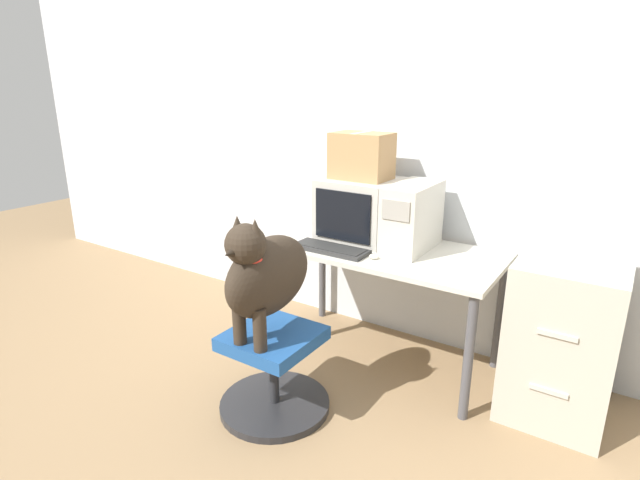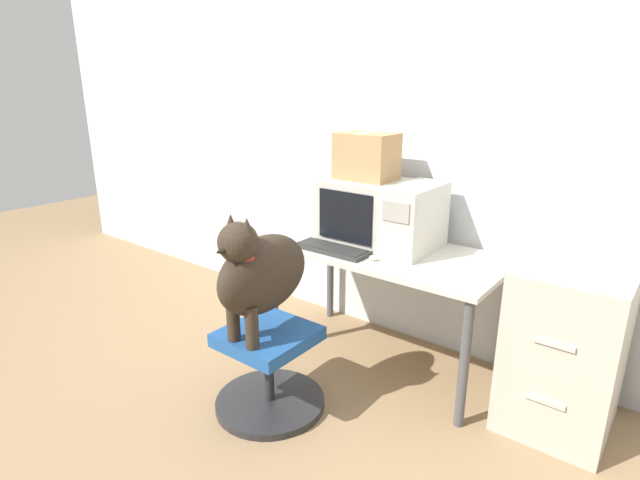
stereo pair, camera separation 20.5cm
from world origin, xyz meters
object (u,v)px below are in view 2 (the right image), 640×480
at_px(crt_monitor, 365,210).
at_px(pc_tower, 415,219).
at_px(office_chair, 269,371).
at_px(cardboard_box, 367,156).
at_px(keyboard, 332,249).
at_px(filing_cabinet, 565,348).
at_px(dog, 260,271).

distance_m(crt_monitor, pc_tower, 0.36).
height_order(office_chair, cardboard_box, cardboard_box).
distance_m(crt_monitor, keyboard, 0.36).
height_order(office_chair, filing_cabinet, filing_cabinet).
bearing_deg(cardboard_box, dog, -90.66).
distance_m(office_chair, filing_cabinet, 1.50).
bearing_deg(dog, filing_cabinet, 34.18).
bearing_deg(dog, pc_tower, 67.42).
bearing_deg(cardboard_box, pc_tower, -4.86).
distance_m(keyboard, filing_cabinet, 1.31).
xyz_separation_m(keyboard, office_chair, (0.00, -0.56, -0.53)).
bearing_deg(cardboard_box, office_chair, -90.70).
xyz_separation_m(pc_tower, keyboard, (-0.37, -0.29, -0.18)).
distance_m(keyboard, cardboard_box, 0.60).
xyz_separation_m(pc_tower, office_chair, (-0.37, -0.85, -0.71)).
bearing_deg(crt_monitor, filing_cabinet, -3.33).
bearing_deg(crt_monitor, dog, -90.67).
distance_m(pc_tower, filing_cabinet, 1.01).
height_order(dog, filing_cabinet, dog).
xyz_separation_m(office_chair, filing_cabinet, (1.25, 0.80, 0.21)).
bearing_deg(dog, cardboard_box, 89.34).
distance_m(dog, filing_cabinet, 1.55).
xyz_separation_m(office_chair, dog, (0.00, -0.04, 0.58)).
bearing_deg(crt_monitor, office_chair, -90.70).
height_order(keyboard, cardboard_box, cardboard_box).
bearing_deg(filing_cabinet, crt_monitor, 176.67).
xyz_separation_m(crt_monitor, keyboard, (-0.01, -0.32, -0.18)).
height_order(crt_monitor, keyboard, crt_monitor).
relative_size(filing_cabinet, cardboard_box, 2.44).
xyz_separation_m(dog, cardboard_box, (0.01, 0.92, 0.46)).
bearing_deg(dog, crt_monitor, 89.33).
height_order(pc_tower, dog, pc_tower).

